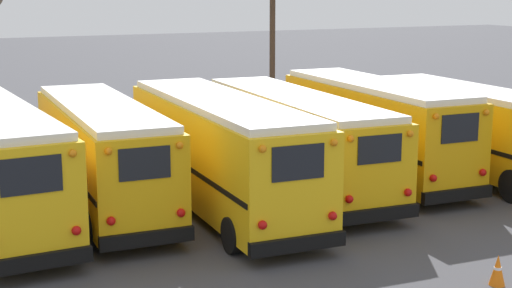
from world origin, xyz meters
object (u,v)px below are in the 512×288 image
object	(u,v)px
school_bus_1	(103,152)
school_bus_2	(220,149)
school_bus_3	(295,137)
traffic_cone	(498,270)
school_bus_5	(472,128)
school_bus_4	(374,126)

from	to	relation	value
school_bus_1	school_bus_2	distance (m)	3.46
school_bus_1	school_bus_3	xyz separation A→B (m)	(6.33, -0.18, -0.05)
school_bus_3	traffic_cone	xyz separation A→B (m)	(0.06, -9.52, -1.33)
school_bus_2	school_bus_5	world-z (taller)	school_bus_2
school_bus_3	school_bus_4	world-z (taller)	school_bus_4
school_bus_4	school_bus_5	xyz separation A→B (m)	(3.16, -1.32, -0.11)
school_bus_4	traffic_cone	size ratio (longest dim) A/B	13.50
school_bus_2	traffic_cone	xyz separation A→B (m)	(3.23, -8.31, -1.44)
school_bus_1	school_bus_5	world-z (taller)	school_bus_1
school_bus_3	school_bus_2	bearing A→B (deg)	-159.05
school_bus_5	traffic_cone	size ratio (longest dim) A/B	13.57
school_bus_2	school_bus_3	bearing A→B (deg)	20.95
school_bus_3	school_bus_5	world-z (taller)	school_bus_3
school_bus_5	school_bus_1	bearing A→B (deg)	173.90
school_bus_5	traffic_cone	world-z (taller)	school_bus_5
school_bus_1	school_bus_5	distance (m)	12.73
school_bus_5	traffic_cone	xyz separation A→B (m)	(-6.27, -8.34, -1.33)
school_bus_4	traffic_cone	world-z (taller)	school_bus_4
school_bus_2	school_bus_3	xyz separation A→B (m)	(3.16, 1.21, -0.11)
school_bus_1	school_bus_5	size ratio (longest dim) A/B	1.02
school_bus_4	traffic_cone	distance (m)	10.25
school_bus_2	school_bus_4	xyz separation A→B (m)	(6.33, 1.35, -0.00)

